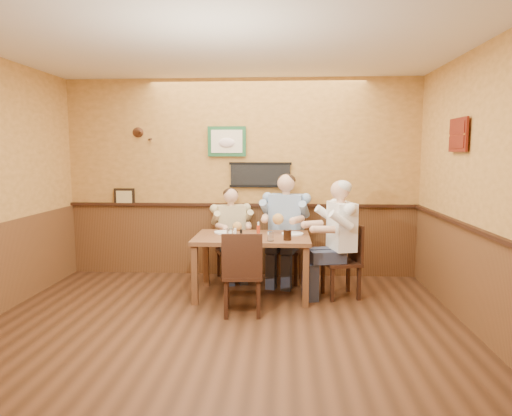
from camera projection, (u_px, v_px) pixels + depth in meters
The scene contains 17 objects.
room at pixel (232, 161), 4.15m from camera, with size 5.02×5.03×2.81m.
dining_table at pixel (252, 243), 5.59m from camera, with size 1.40×0.90×0.75m.
chair_back_left at pixel (231, 250), 6.39m from camera, with size 0.37×0.37×0.80m, color #341B10, non-canonical shape.
chair_back_right at pixel (286, 248), 6.23m from camera, with size 0.43×0.43×0.93m, color #341B10, non-canonical shape.
chair_right_end at pixel (341, 261), 5.56m from camera, with size 0.42×0.42×0.90m, color #341B10, non-canonical shape.
chair_near_side at pixel (242, 272), 4.97m from camera, with size 0.43×0.43×0.92m, color #341B10, non-canonical shape.
diner_tan_shirt at pixel (231, 238), 6.37m from camera, with size 0.53×0.53×1.15m, color beige, non-canonical shape.
diner_blue_polo at pixel (286, 234), 6.20m from camera, with size 0.61×0.61×1.33m, color #84A1C6, non-canonical shape.
diner_white_elder at pixel (341, 245), 5.54m from camera, with size 0.59×0.59×1.29m, color white, non-canonical shape.
water_glass_left at pixel (230, 233), 5.42m from camera, with size 0.08×0.08×0.11m, color white.
water_glass_mid at pixel (270, 236), 5.24m from camera, with size 0.07×0.07×0.11m, color silver.
cola_tumbler at pixel (287, 235), 5.30m from camera, with size 0.09×0.09×0.12m, color black.
hot_sauce_bottle at pixel (258, 231), 5.45m from camera, with size 0.04×0.04×0.17m, color #B23213.
salt_shaker at pixel (235, 232), 5.61m from camera, with size 0.04×0.04×0.09m, color white.
pepper_shaker at pixel (241, 233), 5.57m from camera, with size 0.03×0.03×0.08m, color black.
plate_far_left at pixel (225, 232), 5.78m from camera, with size 0.27×0.27×0.02m, color white.
plate_far_right at pixel (292, 234), 5.68m from camera, with size 0.27×0.27×0.02m, color white.
Camera 1 is at (0.61, -3.98, 1.76)m, focal length 32.00 mm.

